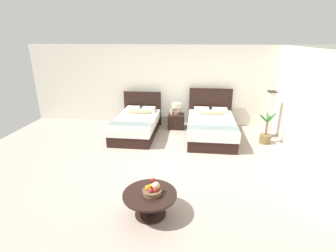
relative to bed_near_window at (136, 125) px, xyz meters
name	(u,v)px	position (x,y,z in m)	size (l,w,h in m)	color
ground_plane	(166,163)	(1.12, -1.72, -0.32)	(10.03, 9.52, 0.02)	#AF9A8C
wall_back	(177,86)	(1.12, 1.24, 1.00)	(10.03, 0.12, 2.61)	silver
wall_side_right	(310,110)	(4.34, -1.32, 1.00)	(0.12, 5.12, 2.61)	silver
bed_near_window	(136,125)	(0.00, 0.00, 0.00)	(1.24, 2.09, 1.13)	black
bed_near_corner	(211,127)	(2.25, 0.00, 0.02)	(1.38, 2.19, 1.28)	black
nightstand	(176,121)	(1.16, 0.71, -0.07)	(0.50, 0.50, 0.47)	black
table_lamp	(176,107)	(1.16, 0.73, 0.40)	(0.30, 0.30, 0.37)	#DA9F86
vase	(171,112)	(1.01, 0.67, 0.26)	(0.08, 0.08, 0.20)	silver
coffee_table	(150,199)	(1.08, -3.62, 0.00)	(0.90, 0.90, 0.41)	black
fruit_bowl	(153,190)	(1.13, -3.62, 0.18)	(0.33, 0.33, 0.20)	brown
loose_apple	(153,180)	(1.08, -3.27, 0.15)	(0.08, 0.08, 0.08)	red
floor_lamp_corner	(269,115)	(3.93, 0.25, 0.39)	(0.23, 0.23, 1.39)	black
potted_palm	(266,135)	(3.76, -0.25, -0.08)	(0.48, 0.40, 0.92)	brown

